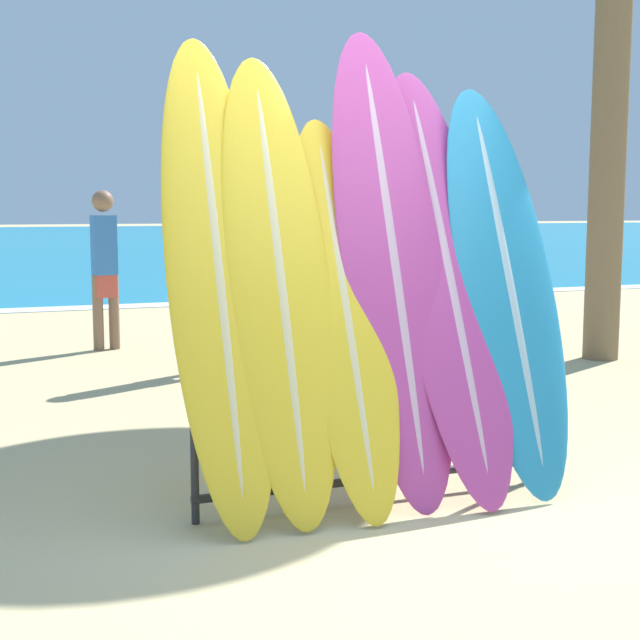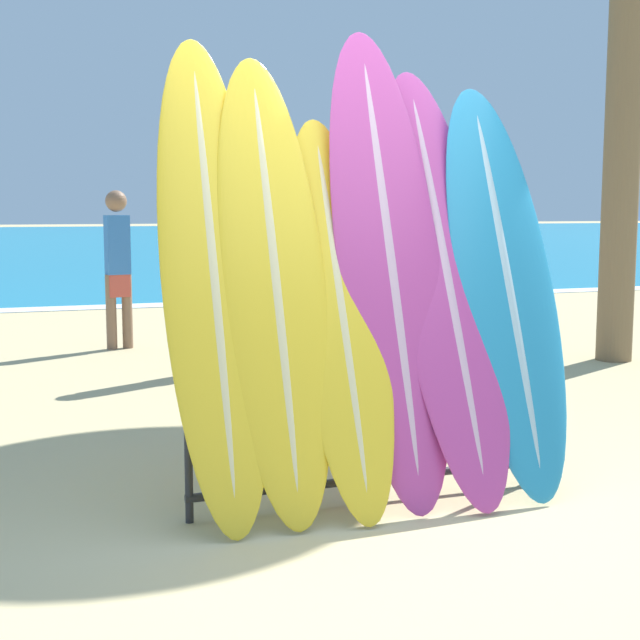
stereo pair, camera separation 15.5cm
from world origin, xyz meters
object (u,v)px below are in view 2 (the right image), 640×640
surfboard_slot_1 (274,281)px  surfboard_slot_5 (505,284)px  surfboard_rack (371,416)px  surfboard_slot_3 (389,261)px  person_mid_beach (118,263)px  surfboard_slot_4 (445,277)px  surfboard_slot_0 (213,274)px  surfboard_slot_2 (340,311)px  person_near_water (224,270)px

surfboard_slot_1 → surfboard_slot_5: surfboard_slot_1 is taller
surfboard_rack → surfboard_slot_1: size_ratio=0.84×
surfboard_slot_1 → surfboard_slot_3: (0.63, 0.04, 0.09)m
surfboard_rack → person_mid_beach: bearing=96.7°
person_mid_beach → surfboard_slot_5: bearing=-85.3°
surfboard_rack → surfboard_slot_4: 0.85m
surfboard_slot_0 → surfboard_slot_2: surfboard_slot_0 is taller
surfboard_rack → person_near_water: 3.90m
surfboard_slot_1 → surfboard_slot_3: surfboard_slot_3 is taller
surfboard_slot_4 → person_mid_beach: surfboard_slot_4 is taller
surfboard_rack → surfboard_slot_2: size_ratio=0.96×
surfboard_slot_0 → surfboard_slot_2: size_ratio=1.20×
surfboard_slot_2 → person_near_water: size_ratio=1.15×
surfboard_slot_4 → surfboard_slot_5: size_ratio=1.04×
surfboard_slot_2 → surfboard_slot_5: (0.96, 0.03, 0.10)m
surfboard_slot_1 → surfboard_slot_4: bearing=1.9°
surfboard_slot_4 → person_mid_beach: 5.56m
surfboard_slot_5 → person_near_water: 3.86m
surfboard_slot_5 → surfboard_slot_2: bearing=-178.4°
surfboard_slot_0 → surfboard_slot_3: size_ratio=0.96×
surfboard_slot_0 → surfboard_slot_4: surfboard_slot_0 is taller
surfboard_slot_3 → surfboard_slot_0: bearing=-179.6°
surfboard_slot_3 → surfboard_slot_4: 0.33m
surfboard_slot_4 → surfboard_slot_3: bearing=178.7°
surfboard_slot_0 → person_near_water: (0.90, 3.75, -0.25)m
surfboard_slot_3 → person_near_water: surfboard_slot_3 is taller
surfboard_slot_2 → surfboard_slot_1: bearing=173.7°
surfboard_slot_2 → surfboard_slot_3: 0.39m
surfboard_slot_3 → surfboard_slot_2: bearing=-165.8°
surfboard_rack → person_mid_beach: (-0.65, 5.56, 0.47)m
surfboard_slot_1 → person_mid_beach: size_ratio=1.36×
surfboard_rack → surfboard_slot_1: bearing=170.0°
surfboard_slot_1 → surfboard_slot_4: surfboard_slot_1 is taller
surfboard_slot_4 → person_mid_beach: bearing=101.6°
person_near_water → surfboard_slot_2: bearing=153.0°
surfboard_slot_3 → person_near_water: 3.75m
surfboard_rack → surfboard_slot_4: bearing=14.1°
surfboard_slot_2 → person_mid_beach: 5.54m
surfboard_rack → surfboard_slot_4: (0.47, 0.12, 0.70)m
surfboard_slot_3 → surfboard_slot_1: bearing=-176.5°
surfboard_slot_5 → surfboard_slot_1: bearing=179.5°
surfboard_rack → surfboard_slot_0: surfboard_slot_0 is taller
surfboard_slot_2 → surfboard_slot_3: surfboard_slot_3 is taller
surfboard_slot_2 → person_mid_beach: bearing=95.2°
surfboard_slot_0 → surfboard_slot_4: bearing=-0.1°
surfboard_slot_4 → person_near_water: surfboard_slot_4 is taller
surfboard_slot_3 → person_mid_beach: bearing=98.4°
surfboard_slot_1 → person_mid_beach: 5.48m
surfboard_slot_0 → surfboard_slot_2: bearing=-6.3°
surfboard_slot_2 → surfboard_slot_4: bearing=6.3°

